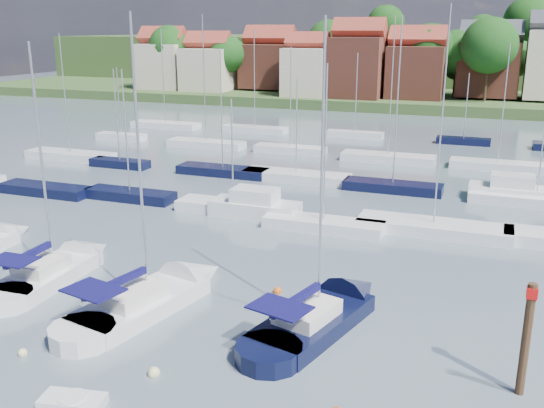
% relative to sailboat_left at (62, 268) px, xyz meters
% --- Properties ---
extents(ground, '(260.00, 260.00, 0.00)m').
position_rel_sailboat_left_xyz_m(ground, '(11.76, 34.86, -0.36)').
color(ground, '#43525B').
rests_on(ground, ground).
extents(sailboat_left, '(3.29, 10.90, 14.71)m').
position_rel_sailboat_left_xyz_m(sailboat_left, '(0.00, 0.00, 0.00)').
color(sailboat_left, silver).
rests_on(sailboat_left, ground).
extents(sailboat_centre, '(5.61, 12.40, 16.29)m').
position_rel_sailboat_left_xyz_m(sailboat_centre, '(7.49, -1.17, -0.01)').
color(sailboat_centre, silver).
rests_on(sailboat_centre, ground).
extents(sailboat_navy, '(5.91, 11.95, 16.01)m').
position_rel_sailboat_left_xyz_m(sailboat_navy, '(16.49, -0.05, -0.00)').
color(sailboat_navy, black).
rests_on(sailboat_navy, ground).
extents(tender, '(2.67, 1.60, 0.54)m').
position_rel_sailboat_left_xyz_m(tender, '(9.19, -10.68, -0.15)').
color(tender, silver).
rests_on(tender, ground).
extents(timber_piling, '(0.40, 0.40, 7.06)m').
position_rel_sailboat_left_xyz_m(timber_piling, '(25.51, -3.57, 1.15)').
color(timber_piling, '#4C331E').
rests_on(timber_piling, ground).
extents(buoy_b, '(0.44, 0.44, 0.44)m').
position_rel_sailboat_left_xyz_m(buoy_b, '(4.56, -8.29, -0.36)').
color(buoy_b, beige).
rests_on(buoy_b, ground).
extents(buoy_c, '(0.49, 0.49, 0.49)m').
position_rel_sailboat_left_xyz_m(buoy_c, '(6.43, -6.57, -0.36)').
color(buoy_c, '#D85914').
rests_on(buoy_c, ground).
extents(buoy_d, '(0.53, 0.53, 0.53)m').
position_rel_sailboat_left_xyz_m(buoy_d, '(10.96, -7.61, -0.36)').
color(buoy_d, beige).
rests_on(buoy_d, ground).
extents(buoy_e, '(0.48, 0.48, 0.48)m').
position_rel_sailboat_left_xyz_m(buoy_e, '(13.03, 2.05, -0.36)').
color(buoy_e, '#D85914').
rests_on(buoy_e, ground).
extents(marina_field, '(79.62, 41.41, 15.93)m').
position_rel_sailboat_left_xyz_m(marina_field, '(13.67, 30.00, 0.07)').
color(marina_field, silver).
rests_on(marina_field, ground).
extents(far_shore_town, '(212.46, 90.00, 22.27)m').
position_rel_sailboat_left_xyz_m(far_shore_town, '(13.99, 127.52, 4.25)').
color(far_shore_town, '#3B5229').
rests_on(far_shore_town, ground).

